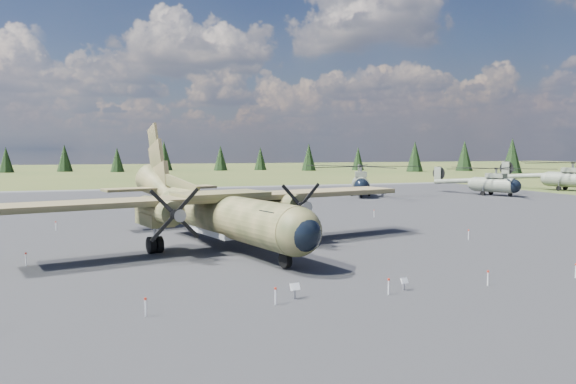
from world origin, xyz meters
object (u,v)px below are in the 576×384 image
object	(u,v)px
helicopter_near	(361,174)
transport_plane	(214,206)
helicopter_far	(570,170)
helicopter_mid	(493,176)

from	to	relation	value
helicopter_near	transport_plane	bearing A→B (deg)	-105.48
helicopter_near	helicopter_far	distance (m)	40.58
helicopter_mid	helicopter_near	bearing A→B (deg)	143.40
transport_plane	helicopter_mid	size ratio (longest dim) A/B	1.37
helicopter_far	transport_plane	bearing A→B (deg)	-177.06
transport_plane	helicopter_mid	world-z (taller)	transport_plane
helicopter_near	helicopter_mid	xyz separation A→B (m)	(20.80, -4.87, -0.29)
transport_plane	helicopter_near	world-z (taller)	transport_plane
transport_plane	helicopter_far	bearing A→B (deg)	13.03
helicopter_mid	helicopter_far	distance (m)	20.33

